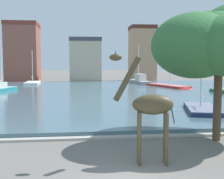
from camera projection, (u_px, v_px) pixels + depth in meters
harbor_water at (91, 93)px, 37.08m from camera, size 81.29×42.83×0.32m
quay_edge_coping at (109, 137)px, 15.65m from camera, size 81.29×0.50×0.12m
giraffe_statue at (149, 107)px, 11.52m from camera, size 2.56×0.81×4.47m
sailboat_white at (33, 83)px, 51.86m from camera, size 2.54×7.23×6.11m
sailboat_red at (171, 87)px, 44.47m from camera, size 5.20×9.76×6.31m
sailboat_teal at (2, 89)px, 38.61m from camera, size 3.73×6.11×6.86m
sailboat_navy at (200, 110)px, 23.03m from camera, size 3.58×6.62×6.50m
sailboat_grey at (138, 81)px, 53.53m from camera, size 2.57×9.50×7.19m
shade_tree at (221, 42)px, 14.97m from camera, size 7.38×6.44×7.12m
townhouse_narrow_midrow at (23, 52)px, 61.77m from camera, size 6.54×7.56×12.16m
townhouse_tall_gabled at (85, 60)px, 60.72m from camera, size 6.40×5.49×8.98m
townhouse_corner_house at (142, 54)px, 63.77m from camera, size 5.32×5.26×11.75m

